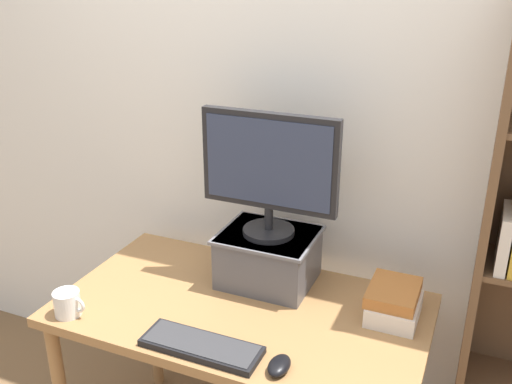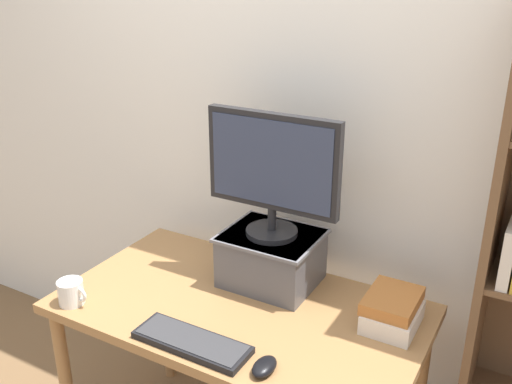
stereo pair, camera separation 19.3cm
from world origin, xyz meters
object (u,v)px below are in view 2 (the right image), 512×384
desk (240,326)px  coffee_mug (71,292)px  computer_monitor (272,169)px  book_stack (392,311)px  computer_mouse (264,367)px  keyboard (192,342)px  riser_box (271,257)px

desk → coffee_mug: (-0.53, -0.28, 0.13)m
computer_monitor → book_stack: 0.63m
coffee_mug → book_stack: bearing=22.9°
computer_monitor → coffee_mug: computer_monitor is taller
computer_mouse → computer_monitor: bearing=115.8°
book_stack → computer_mouse: bearing=-121.6°
desk → keyboard: bearing=-93.1°
computer_monitor → keyboard: 0.65m
keyboard → computer_mouse: (0.26, 0.00, 0.01)m
riser_box → coffee_mug: bearing=-138.7°
keyboard → book_stack: size_ratio=1.72×
keyboard → coffee_mug: (-0.51, -0.01, 0.03)m
desk → computer_mouse: size_ratio=12.47×
computer_monitor → coffee_mug: 0.84m
riser_box → book_stack: riser_box is taller
riser_box → keyboard: bearing=-94.5°
riser_box → keyboard: size_ratio=0.91×
desk → keyboard: keyboard is taller
keyboard → coffee_mug: 0.51m
book_stack → coffee_mug: (-1.03, -0.44, -0.01)m
computer_monitor → coffee_mug: size_ratio=4.22×
desk → computer_mouse: computer_mouse is taller
desk → book_stack: (0.51, 0.15, 0.14)m
book_stack → computer_monitor: bearing=174.6°
computer_monitor → book_stack: size_ratio=2.24×
computer_monitor → computer_mouse: (0.23, -0.47, -0.44)m
computer_monitor → desk: bearing=-96.5°
desk → computer_monitor: (0.02, 0.20, 0.55)m
desk → book_stack: bearing=16.6°
riser_box → computer_mouse: 0.53m
keyboard → computer_mouse: bearing=0.7°
book_stack → riser_box: bearing=174.4°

